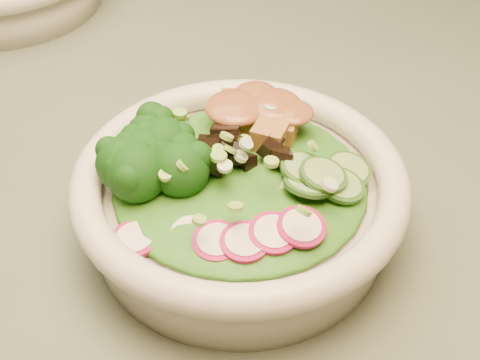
{
  "coord_description": "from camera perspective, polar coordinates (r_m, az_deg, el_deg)",
  "views": [
    {
      "loc": [
        0.17,
        -0.46,
        1.12
      ],
      "look_at": [
        0.15,
        -0.1,
        0.8
      ],
      "focal_mm": 50.0,
      "sensor_mm": 36.0,
      "label": 1
    }
  ],
  "objects": [
    {
      "name": "scallion_garnish",
      "position": [
        0.46,
        0.0,
        2.04
      ],
      "size": [
        0.17,
        0.17,
        0.02
      ],
      "primitive_type": null,
      "color": "#7CB43F",
      "rests_on": "salad_bowl"
    },
    {
      "name": "salad_bowl",
      "position": [
        0.49,
        0.0,
        -1.62
      ],
      "size": [
        0.24,
        0.24,
        0.07
      ],
      "rotation": [
        0.0,
        0.0,
        -0.22
      ],
      "color": "silver",
      "rests_on": "dining_table"
    },
    {
      "name": "cucumber_slices",
      "position": [
        0.47,
        7.12,
        0.27
      ],
      "size": [
        0.08,
        0.08,
        0.03
      ],
      "primitive_type": null,
      "rotation": [
        0.0,
        0.0,
        -0.22
      ],
      "color": "#7DA25A",
      "rests_on": "salad_bowl"
    },
    {
      "name": "peanut_sauce",
      "position": [
        0.51,
        1.06,
        6.15
      ],
      "size": [
        0.06,
        0.05,
        0.01
      ],
      "primitive_type": "ellipsoid",
      "color": "brown",
      "rests_on": "tofu_cubes"
    },
    {
      "name": "lettuce_bed",
      "position": [
        0.48,
        0.0,
        0.09
      ],
      "size": [
        0.18,
        0.18,
        0.02
      ],
      "primitive_type": "ellipsoid",
      "color": "#186014",
      "rests_on": "salad_bowl"
    },
    {
      "name": "tofu_cubes",
      "position": [
        0.51,
        1.04,
        5.08
      ],
      "size": [
        0.09,
        0.07,
        0.03
      ],
      "primitive_type": null,
      "rotation": [
        0.0,
        0.0,
        -0.22
      ],
      "color": "#9C6634",
      "rests_on": "salad_bowl"
    },
    {
      "name": "mushroom_heap",
      "position": [
        0.48,
        0.18,
        2.03
      ],
      "size": [
        0.08,
        0.08,
        0.04
      ],
      "primitive_type": null,
      "rotation": [
        0.0,
        0.0,
        -0.22
      ],
      "color": "black",
      "rests_on": "salad_bowl"
    },
    {
      "name": "dining_table",
      "position": [
        0.69,
        -12.26,
        -4.55
      ],
      "size": [
        1.2,
        0.8,
        0.75
      ],
      "color": "black",
      "rests_on": "ground"
    },
    {
      "name": "broccoli_florets",
      "position": [
        0.48,
        -6.76,
        1.79
      ],
      "size": [
        0.08,
        0.08,
        0.04
      ],
      "primitive_type": null,
      "rotation": [
        0.0,
        0.0,
        -0.22
      ],
      "color": "black",
      "rests_on": "salad_bowl"
    },
    {
      "name": "radish_slices",
      "position": [
        0.43,
        -0.75,
        -4.85
      ],
      "size": [
        0.1,
        0.06,
        0.02
      ],
      "primitive_type": null,
      "rotation": [
        0.0,
        0.0,
        -0.22
      ],
      "color": "#9A0B46",
      "rests_on": "salad_bowl"
    }
  ]
}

